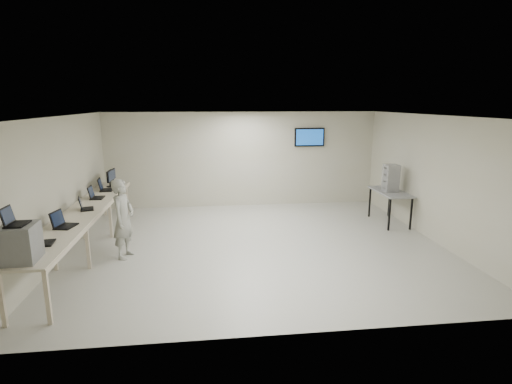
{
  "coord_description": "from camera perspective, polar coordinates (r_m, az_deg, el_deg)",
  "views": [
    {
      "loc": [
        -1.02,
        -8.26,
        3.08
      ],
      "look_at": [
        0.0,
        0.2,
        1.15
      ],
      "focal_mm": 28.0,
      "sensor_mm": 36.0,
      "label": 1
    }
  ],
  "objects": [
    {
      "name": "room",
      "position": [
        8.55,
        0.33,
        1.5
      ],
      "size": [
        8.01,
        7.01,
        2.81
      ],
      "color": "beige",
      "rests_on": "ground"
    },
    {
      "name": "workbench",
      "position": [
        8.94,
        -23.34,
        -2.91
      ],
      "size": [
        0.76,
        6.0,
        0.9
      ],
      "color": "beige",
      "rests_on": "ground"
    },
    {
      "name": "equipment_box",
      "position": [
        6.48,
        -30.63,
        -6.29
      ],
      "size": [
        0.47,
        0.53,
        0.53
      ],
      "primitive_type": "cube",
      "rotation": [
        0.0,
        0.0,
        0.06
      ],
      "color": "slate",
      "rests_on": "workbench"
    },
    {
      "name": "laptop_on_box",
      "position": [
        6.41,
        -31.39,
        -3.47
      ],
      "size": [
        0.28,
        0.34,
        0.26
      ],
      "rotation": [
        0.0,
        0.0,
        -0.01
      ],
      "color": "black",
      "rests_on": "equipment_box"
    },
    {
      "name": "laptop_0",
      "position": [
        7.14,
        -28.31,
        -6.03
      ],
      "size": [
        0.31,
        0.36,
        0.26
      ],
      "rotation": [
        0.0,
        0.0,
        0.12
      ],
      "color": "black",
      "rests_on": "workbench"
    },
    {
      "name": "laptop_1",
      "position": [
        7.9,
        -25.94,
        -4.0
      ],
      "size": [
        0.39,
        0.44,
        0.3
      ],
      "rotation": [
        0.0,
        0.0,
        -0.21
      ],
      "color": "black",
      "rests_on": "workbench"
    },
    {
      "name": "laptop_2",
      "position": [
        8.99,
        -23.34,
        -1.89
      ],
      "size": [
        0.37,
        0.4,
        0.27
      ],
      "rotation": [
        0.0,
        0.0,
        0.27
      ],
      "color": "black",
      "rests_on": "workbench"
    },
    {
      "name": "laptop_3",
      "position": [
        9.93,
        -22.05,
        -0.43
      ],
      "size": [
        0.31,
        0.38,
        0.29
      ],
      "rotation": [
        0.0,
        0.0,
        0.01
      ],
      "color": "black",
      "rests_on": "workbench"
    },
    {
      "name": "laptop_4",
      "position": [
        10.72,
        -20.91,
        0.61
      ],
      "size": [
        0.37,
        0.43,
        0.31
      ],
      "rotation": [
        0.0,
        0.0,
        0.1
      ],
      "color": "black",
      "rests_on": "workbench"
    },
    {
      "name": "monitor_near",
      "position": [
        11.11,
        -20.18,
        2.03
      ],
      "size": [
        0.19,
        0.44,
        0.43
      ],
      "color": "black",
      "rests_on": "workbench"
    },
    {
      "name": "monitor_far",
      "position": [
        11.48,
        -19.76,
        2.3
      ],
      "size": [
        0.18,
        0.41,
        0.41
      ],
      "color": "black",
      "rests_on": "workbench"
    },
    {
      "name": "soldier",
      "position": [
        8.39,
        -18.42,
        -3.66
      ],
      "size": [
        0.53,
        0.67,
        1.61
      ],
      "primitive_type": "imported",
      "rotation": [
        0.0,
        0.0,
        1.31
      ],
      "color": "gray",
      "rests_on": "ground"
    },
    {
      "name": "side_table",
      "position": [
        10.8,
        18.64,
        -0.26
      ],
      "size": [
        0.66,
        1.41,
        0.85
      ],
      "color": "gray",
      "rests_on": "ground"
    },
    {
      "name": "storage_bins",
      "position": [
        10.71,
        18.71,
        1.91
      ],
      "size": [
        0.33,
        0.36,
        0.69
      ],
      "color": "gray",
      "rests_on": "side_table"
    }
  ]
}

